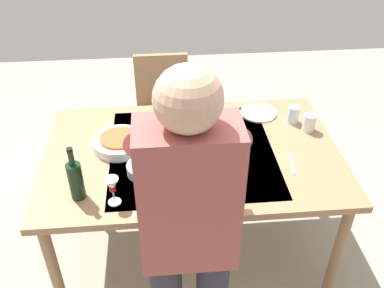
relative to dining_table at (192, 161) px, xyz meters
The scene contains 16 objects.
ground_plane 0.71m from the dining_table, ahead, with size 6.00×6.00×0.00m, color #9E9384.
dining_table is the anchor object (origin of this frame).
chair_near 0.93m from the dining_table, 81.00° to the right, with size 0.40×0.40×0.91m.
person_server 0.83m from the dining_table, 83.91° to the left, with size 0.42×0.61×1.69m.
wine_bottle 0.69m from the dining_table, 28.68° to the left, with size 0.07×0.07×0.30m.
wine_glass_left 0.26m from the dining_table, 121.04° to the left, with size 0.07×0.07×0.15m.
wine_glass_right 0.59m from the dining_table, 42.71° to the left, with size 0.07×0.07×0.15m.
water_cup_near_left 0.74m from the dining_table, 168.17° to the right, with size 0.08×0.08×0.11m, color silver.
water_cup_near_right 0.70m from the dining_table, 159.24° to the right, with size 0.07×0.07×0.11m, color silver.
water_cup_far_left 0.42m from the dining_table, 97.31° to the left, with size 0.07×0.07×0.09m, color silver.
serving_bowl_pasta 0.43m from the dining_table, 11.02° to the right, with size 0.30×0.30×0.07m.
side_bowl_salad 0.33m from the dining_table, 31.94° to the left, with size 0.18×0.18×0.07m.
side_bowl_bread 0.42m from the dining_table, 98.79° to the right, with size 0.16×0.16×0.07m.
dinner_plate_near 0.59m from the dining_table, 141.72° to the right, with size 0.23×0.23×0.01m, color silver.
table_knife 0.26m from the dining_table, 159.77° to the right, with size 0.01×0.20×0.01m, color silver.
table_fork 0.56m from the dining_table, 162.76° to the left, with size 0.01×0.18×0.01m, color silver.
Camera 1 is at (0.17, 1.92, 2.23)m, focal length 40.05 mm.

